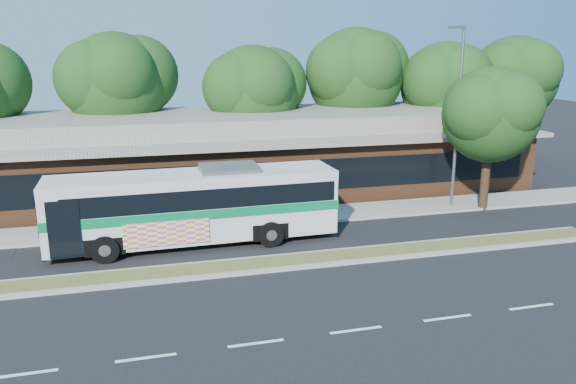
% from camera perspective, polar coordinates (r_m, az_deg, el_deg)
% --- Properties ---
extents(ground, '(120.00, 120.00, 0.00)m').
position_cam_1_polar(ground, '(21.36, 1.96, -7.69)').
color(ground, black).
rests_on(ground, ground).
extents(median_strip, '(26.00, 1.10, 0.15)m').
position_cam_1_polar(median_strip, '(21.87, 1.51, -6.94)').
color(median_strip, '#4F5423').
rests_on(median_strip, ground).
extents(sidewalk, '(44.00, 2.60, 0.12)m').
position_cam_1_polar(sidewalk, '(27.18, -1.92, -2.66)').
color(sidewalk, gray).
rests_on(sidewalk, ground).
extents(plaza_building, '(33.20, 11.20, 4.45)m').
position_cam_1_polar(plaza_building, '(32.98, -4.51, 4.05)').
color(plaza_building, brown).
rests_on(plaza_building, ground).
extents(lamp_post, '(0.93, 0.18, 9.07)m').
position_cam_1_polar(lamp_post, '(29.43, 16.82, 7.69)').
color(lamp_post, slate).
rests_on(lamp_post, ground).
extents(tree_bg_b, '(6.69, 6.00, 9.00)m').
position_cam_1_polar(tree_bg_b, '(35.14, -16.39, 10.76)').
color(tree_bg_b, black).
rests_on(tree_bg_b, ground).
extents(tree_bg_c, '(6.24, 5.60, 8.26)m').
position_cam_1_polar(tree_bg_c, '(34.90, -2.97, 10.38)').
color(tree_bg_c, black).
rests_on(tree_bg_c, ground).
extents(tree_bg_d, '(6.91, 6.20, 9.37)m').
position_cam_1_polar(tree_bg_d, '(37.89, 7.40, 11.85)').
color(tree_bg_d, black).
rests_on(tree_bg_d, ground).
extents(tree_bg_e, '(6.47, 5.80, 8.50)m').
position_cam_1_polar(tree_bg_e, '(39.67, 16.08, 10.55)').
color(tree_bg_e, black).
rests_on(tree_bg_e, ground).
extents(tree_bg_f, '(6.69, 6.00, 8.92)m').
position_cam_1_polar(tree_bg_f, '(43.82, 22.34, 10.77)').
color(tree_bg_f, black).
rests_on(tree_bg_f, ground).
extents(transit_bus, '(11.92, 2.99, 3.33)m').
position_cam_1_polar(transit_bus, '(23.65, -9.34, -0.94)').
color(transit_bus, beige).
rests_on(transit_bus, ground).
extents(sidewalk_tree, '(5.27, 4.73, 7.22)m').
position_cam_1_polar(sidewalk_tree, '(29.91, 20.35, 7.62)').
color(sidewalk_tree, black).
rests_on(sidewalk_tree, ground).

